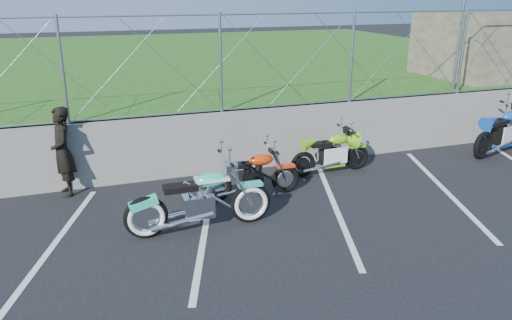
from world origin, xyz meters
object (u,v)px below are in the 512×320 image
object	(u,v)px
cruiser_turquoise	(201,202)
person_standing	(63,152)
sportbike_blue	(504,133)
sportbike_green	(332,154)
naked_orange	(253,177)

from	to	relation	value
cruiser_turquoise	person_standing	world-z (taller)	person_standing
cruiser_turquoise	sportbike_blue	world-z (taller)	cruiser_turquoise
sportbike_green	sportbike_blue	size ratio (longest dim) A/B	0.85
cruiser_turquoise	person_standing	xyz separation A→B (m)	(-2.09, 2.30, 0.37)
naked_orange	cruiser_turquoise	bearing A→B (deg)	-140.08
sportbike_green	person_standing	size ratio (longest dim) A/B	1.09
cruiser_turquoise	sportbike_green	xyz separation A→B (m)	(3.22, 1.70, -0.07)
sportbike_blue	person_standing	xyz separation A→B (m)	(-9.81, 0.70, 0.35)
cruiser_turquoise	naked_orange	world-z (taller)	cruiser_turquoise
cruiser_turquoise	sportbike_green	world-z (taller)	cruiser_turquoise
naked_orange	sportbike_blue	distance (m)	6.52
sportbike_blue	person_standing	bearing A→B (deg)	160.50
sportbike_green	person_standing	distance (m)	5.36
cruiser_turquoise	sportbike_green	bearing A→B (deg)	27.70
naked_orange	sportbike_blue	bearing A→B (deg)	5.74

